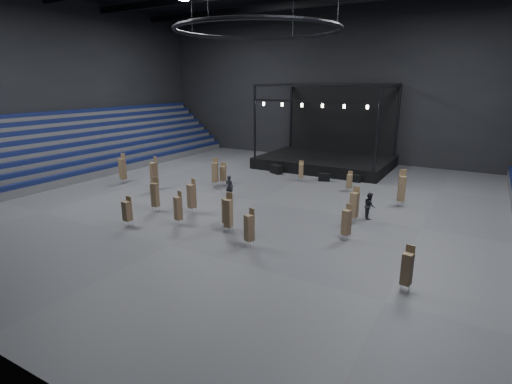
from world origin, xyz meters
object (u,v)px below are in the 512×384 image
Objects in this scene: chair_stack_0 at (301,170)px; chair_stack_5 at (223,173)px; flight_case_right at (355,178)px; flight_case_mid at (324,177)px; chair_stack_1 at (192,196)px; chair_stack_12 at (127,210)px; chair_stack_4 at (178,208)px; chair_stack_9 at (354,204)px; flight_case_left at (276,169)px; chair_stack_14 at (123,168)px; chair_stack_10 at (347,222)px; chair_stack_15 at (155,194)px; chair_stack_11 at (154,173)px; chair_stack_13 at (249,227)px; chair_stack_6 at (227,210)px; chair_stack_7 at (407,268)px; chair_stack_3 at (215,172)px; stage at (328,153)px; man_center at (229,187)px; crew_member at (369,206)px; chair_stack_2 at (349,181)px; chair_stack_16 at (402,188)px; chair_stack_8 at (228,213)px.

chair_stack_0 is 0.94× the size of chair_stack_5.
flight_case_mid is at bearing -157.69° from flight_case_right.
chair_stack_1 reaches higher than chair_stack_12.
chair_stack_9 is (10.16, 6.31, 0.12)m from chair_stack_4.
flight_case_left is 0.47× the size of chair_stack_14.
chair_stack_9 is at bearing 119.62° from chair_stack_10.
chair_stack_15 is at bearing -32.65° from chair_stack_14.
chair_stack_4 is (1.42, -17.24, 0.75)m from flight_case_left.
chair_stack_0 is 13.36m from chair_stack_1.
chair_stack_13 is at bearing -5.07° from chair_stack_11.
chair_stack_7 is at bearing 10.40° from chair_stack_6.
flight_case_left is 0.51× the size of chair_stack_3.
man_center is (-2.56, -16.49, -0.50)m from stage.
chair_stack_7 is 1.10× the size of chair_stack_12.
flight_case_left is 0.44× the size of chair_stack_11.
crew_member is at bearing -25.04° from chair_stack_3.
chair_stack_2 is 21.07m from chair_stack_14.
chair_stack_14 is (-9.33, 8.08, 0.36)m from chair_stack_12.
chair_stack_2 is 0.86× the size of chair_stack_5.
chair_stack_16 is at bearing 61.60° from chair_stack_4.
chair_stack_4 is at bearing -176.09° from chair_stack_8.
chair_stack_16 reaches higher than chair_stack_13.
chair_stack_7 is 17.77m from chair_stack_12.
chair_stack_8 is at bearing -71.07° from chair_stack_5.
man_center is (-8.11, -6.82, -0.04)m from chair_stack_2.
man_center is at bearing 55.64° from chair_stack_15.
chair_stack_15 is at bearing -97.17° from flight_case_left.
chair_stack_2 is at bearing -20.09° from flight_case_left.
chair_stack_2 is 0.82× the size of chair_stack_7.
chair_stack_5 is 0.74× the size of chair_stack_16.
chair_stack_0 is 7.61m from chair_stack_5.
chair_stack_5 reaches higher than flight_case_left.
chair_stack_2 reaches higher than flight_case_mid.
chair_stack_8 is 0.87× the size of chair_stack_11.
chair_stack_7 is at bearing 178.87° from crew_member.
chair_stack_7 is 0.78× the size of chair_stack_14.
chair_stack_7 is (18.50, -12.05, 0.02)m from chair_stack_5.
chair_stack_2 is at bearing -38.28° from chair_stack_0.
chair_stack_15 is (-5.62, -14.04, 0.25)m from chair_stack_0.
chair_stack_5 is 0.70× the size of chair_stack_11.
chair_stack_12 is 16.71m from crew_member.
flight_case_right is at bearing 100.94° from chair_stack_6.
flight_case_left is 19.23m from chair_stack_12.
chair_stack_12 is at bearing -154.74° from chair_stack_16.
chair_stack_5 reaches higher than crew_member.
chair_stack_15 is at bearing 89.16° from crew_member.
crew_member is at bearing 0.15° from chair_stack_14.
chair_stack_11 is 1.63× the size of crew_member.
chair_stack_16 is (10.00, -3.50, 0.40)m from chair_stack_0.
chair_stack_9 is 0.89× the size of chair_stack_16.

